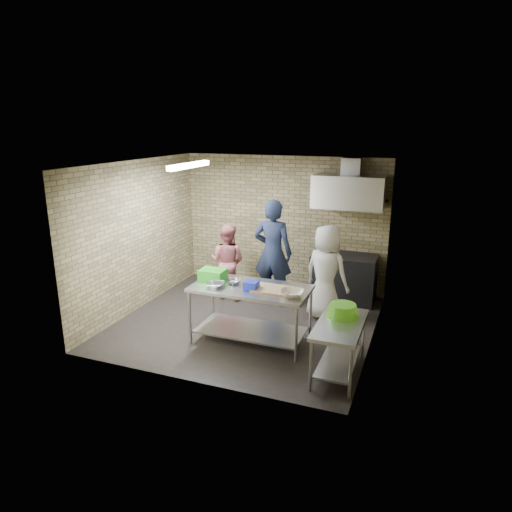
{
  "coord_description": "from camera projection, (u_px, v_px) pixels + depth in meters",
  "views": [
    {
      "loc": [
        2.75,
        -6.73,
        3.31
      ],
      "look_at": [
        0.1,
        0.2,
        1.15
      ],
      "focal_mm": 32.15,
      "sensor_mm": 36.0,
      "label": 1
    }
  ],
  "objects": [
    {
      "name": "stove",
      "position": [
        344.0,
        278.0,
        8.8
      ],
      "size": [
        1.2,
        0.7,
        0.9
      ],
      "primitive_type": "cube",
      "color": "black",
      "rests_on": "floor"
    },
    {
      "name": "ceramic_bowl",
      "position": [
        292.0,
        293.0,
        6.61
      ],
      "size": [
        0.39,
        0.39,
        0.08
      ],
      "primitive_type": "imported",
      "rotation": [
        0.0,
        0.0,
        0.12
      ],
      "color": "beige",
      "rests_on": "prep_table"
    },
    {
      "name": "blue_tub",
      "position": [
        251.0,
        285.0,
        6.87
      ],
      "size": [
        0.2,
        0.2,
        0.13
      ],
      "primitive_type": "cube",
      "color": "#1C30D2",
      "rests_on": "prep_table"
    },
    {
      "name": "bottle_green",
      "position": [
        375.0,
        196.0,
        8.42
      ],
      "size": [
        0.06,
        0.06,
        0.15
      ],
      "primitive_type": "cylinder",
      "color": "green",
      "rests_on": "wall_shelf"
    },
    {
      "name": "left_wall",
      "position": [
        138.0,
        236.0,
        8.25
      ],
      "size": [
        0.06,
        4.0,
        2.7
      ],
      "primitive_type": "cube",
      "color": "tan",
      "rests_on": "ground"
    },
    {
      "name": "floor",
      "position": [
        246.0,
        322.0,
        7.91
      ],
      "size": [
        4.2,
        4.2,
        0.0
      ],
      "primitive_type": "plane",
      "color": "black",
      "rests_on": "ground"
    },
    {
      "name": "right_wall",
      "position": [
        377.0,
        260.0,
        6.81
      ],
      "size": [
        0.06,
        4.0,
        2.7
      ],
      "primitive_type": "cube",
      "color": "tan",
      "rests_on": "ground"
    },
    {
      "name": "back_wall",
      "position": [
        283.0,
        223.0,
        9.32
      ],
      "size": [
        4.2,
        0.06,
        2.7
      ],
      "primitive_type": "cube",
      "color": "tan",
      "rests_on": "ground"
    },
    {
      "name": "ceiling",
      "position": [
        245.0,
        164.0,
        7.15
      ],
      "size": [
        4.2,
        4.2,
        0.0
      ],
      "primitive_type": "plane",
      "rotation": [
        3.14,
        0.0,
        0.0
      ],
      "color": "black",
      "rests_on": "ground"
    },
    {
      "name": "hood_duct",
      "position": [
        352.0,
        166.0,
        8.39
      ],
      "size": [
        0.35,
        0.3,
        0.3
      ],
      "primitive_type": "cube",
      "color": "#A5A8AD",
      "rests_on": "back_wall"
    },
    {
      "name": "green_basin",
      "position": [
        343.0,
        310.0,
        6.3
      ],
      "size": [
        0.46,
        0.46,
        0.17
      ],
      "primitive_type": null,
      "color": "#59C626",
      "rests_on": "side_counter"
    },
    {
      "name": "woman_pink",
      "position": [
        227.0,
        262.0,
        8.86
      ],
      "size": [
        0.73,
        0.57,
        1.47
      ],
      "primitive_type": "imported",
      "rotation": [
        0.0,
        0.0,
        3.12
      ],
      "color": "#C0666E",
      "rests_on": "floor"
    },
    {
      "name": "green_crate",
      "position": [
        213.0,
        274.0,
        7.32
      ],
      "size": [
        0.4,
        0.3,
        0.16
      ],
      "primitive_type": "cube",
      "color": "green",
      "rests_on": "prep_table"
    },
    {
      "name": "mixing_bowl_a",
      "position": [
        215.0,
        285.0,
        6.98
      ],
      "size": [
        0.31,
        0.31,
        0.07
      ],
      "primitive_type": "imported",
      "rotation": [
        0.0,
        0.0,
        0.12
      ],
      "color": "silver",
      "rests_on": "prep_table"
    },
    {
      "name": "front_wall",
      "position": [
        186.0,
        286.0,
        5.74
      ],
      "size": [
        4.2,
        0.06,
        2.7
      ],
      "primitive_type": "cube",
      "color": "tan",
      "rests_on": "ground"
    },
    {
      "name": "prep_table",
      "position": [
        251.0,
        314.0,
        7.12
      ],
      "size": [
        1.8,
        0.9,
        0.9
      ],
      "primitive_type": "cube",
      "color": "#B7B9BE",
      "rests_on": "floor"
    },
    {
      "name": "cutting_board",
      "position": [
        272.0,
        289.0,
        6.85
      ],
      "size": [
        0.55,
        0.42,
        0.03
      ],
      "primitive_type": "cube",
      "color": "tan",
      "rests_on": "prep_table"
    },
    {
      "name": "man_navy",
      "position": [
        273.0,
        253.0,
        8.47
      ],
      "size": [
        0.74,
        0.49,
        2.0
      ],
      "primitive_type": "imported",
      "rotation": [
        0.0,
        0.0,
        3.16
      ],
      "color": "#151C34",
      "rests_on": "floor"
    },
    {
      "name": "wall_shelf",
      "position": [
        366.0,
        201.0,
        8.5
      ],
      "size": [
        0.8,
        0.2,
        0.04
      ],
      "primitive_type": "cube",
      "color": "#3F2B19",
      "rests_on": "back_wall"
    },
    {
      "name": "woman_white",
      "position": [
        326.0,
        273.0,
        7.87
      ],
      "size": [
        0.95,
        0.77,
        1.67
      ],
      "primitive_type": "imported",
      "rotation": [
        0.0,
        0.0,
        2.8
      ],
      "color": "silver",
      "rests_on": "floor"
    },
    {
      "name": "bottle_red",
      "position": [
        353.0,
        194.0,
        8.55
      ],
      "size": [
        0.07,
        0.07,
        0.18
      ],
      "primitive_type": "cylinder",
      "color": "#B22619",
      "rests_on": "wall_shelf"
    },
    {
      "name": "mixing_bowl_b",
      "position": [
        234.0,
        281.0,
        7.13
      ],
      "size": [
        0.24,
        0.24,
        0.07
      ],
      "primitive_type": "imported",
      "rotation": [
        0.0,
        0.0,
        0.12
      ],
      "color": "#B8BABF",
      "rests_on": "prep_table"
    },
    {
      "name": "fluorescent_fixture",
      "position": [
        189.0,
        165.0,
        7.51
      ],
      "size": [
        0.1,
        1.25,
        0.08
      ],
      "primitive_type": "cube",
      "color": "white",
      "rests_on": "ceiling"
    },
    {
      "name": "range_hood",
      "position": [
        349.0,
        192.0,
        8.38
      ],
      "size": [
        1.3,
        0.6,
        0.6
      ],
      "primitive_type": "cube",
      "color": "silver",
      "rests_on": "back_wall"
    },
    {
      "name": "side_counter",
      "position": [
        339.0,
        348.0,
        6.2
      ],
      "size": [
        0.6,
        1.2,
        0.75
      ],
      "primitive_type": "cube",
      "color": "silver",
      "rests_on": "floor"
    }
  ]
}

